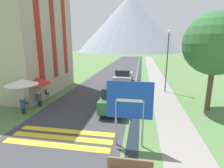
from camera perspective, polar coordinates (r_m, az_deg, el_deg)
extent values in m
plane|color=#517542|center=(24.11, 5.96, 1.74)|extent=(160.00, 160.00, 0.00)
cube|color=#38383D|center=(34.16, 2.90, 5.23)|extent=(6.40, 60.00, 0.01)
cube|color=gray|center=(33.99, 13.20, 4.85)|extent=(2.20, 60.00, 0.01)
cube|color=black|center=(33.92, 9.14, 5.01)|extent=(0.60, 60.00, 0.00)
cube|color=yellow|center=(9.34, -18.14, -18.46)|extent=(5.44, 0.44, 0.01)
cube|color=yellow|center=(9.87, -16.20, -16.47)|extent=(5.44, 0.44, 0.01)
cube|color=yellow|center=(10.43, -14.49, -14.67)|extent=(5.44, 0.44, 0.01)
cone|color=gray|center=(101.65, 5.68, 18.96)|extent=(56.80, 56.80, 29.69)
cube|color=tan|center=(19.06, -26.34, 16.56)|extent=(5.40, 8.73, 12.66)
cube|color=maroon|center=(15.57, -23.13, 17.88)|extent=(0.06, 0.70, 9.50)
cube|color=maroon|center=(17.64, -18.78, 17.57)|extent=(0.06, 0.70, 9.50)
cube|color=maroon|center=(19.80, -15.37, 17.26)|extent=(0.06, 0.70, 9.50)
cylinder|color=#9E9EA3|center=(8.49, 1.26, -12.22)|extent=(0.10, 0.10, 2.33)
cylinder|color=#9E9EA3|center=(8.42, 10.02, -12.67)|extent=(0.10, 0.10, 2.33)
cube|color=#1947B7|center=(7.99, 5.79, -5.32)|extent=(2.12, 0.05, 1.75)
cube|color=white|center=(7.96, 5.77, -5.39)|extent=(1.17, 0.02, 0.14)
cube|color=brown|center=(7.17, 5.91, -24.63)|extent=(1.70, 0.08, 0.45)
cube|color=#28663D|center=(13.15, 0.96, -4.86)|extent=(1.64, 4.58, 0.84)
cube|color=#23282D|center=(12.71, 0.82, -1.92)|extent=(1.39, 2.52, 0.68)
cylinder|color=black|center=(14.73, -1.21, -4.55)|extent=(0.18, 0.60, 0.60)
cylinder|color=black|center=(14.53, 4.86, -4.85)|extent=(0.18, 0.60, 0.60)
cylinder|color=black|center=(12.12, -3.76, -8.61)|extent=(0.18, 0.60, 0.60)
cylinder|color=black|center=(11.88, 3.67, -9.09)|extent=(0.18, 0.60, 0.60)
cube|color=#B2B2B7|center=(21.04, 3.78, 2.07)|extent=(1.90, 4.56, 0.84)
cube|color=#23282D|center=(20.68, 3.74, 4.01)|extent=(1.61, 2.51, 0.68)
cylinder|color=black|center=(22.60, 1.84, 1.80)|extent=(0.18, 0.60, 0.60)
cylinder|color=black|center=(22.43, 6.45, 1.63)|extent=(0.18, 0.60, 0.60)
cylinder|color=black|center=(19.87, 0.72, 0.18)|extent=(0.18, 0.60, 0.60)
cylinder|color=black|center=(19.68, 5.96, -0.02)|extent=(0.18, 0.60, 0.60)
cube|color=#232328|center=(16.49, -20.83, -2.94)|extent=(0.40, 0.40, 0.04)
cube|color=#232328|center=(16.29, -21.21, -2.44)|extent=(0.40, 0.04, 0.40)
cylinder|color=#232328|center=(16.77, -20.98, -3.49)|extent=(0.03, 0.03, 0.45)
cylinder|color=#232328|center=(16.60, -19.97, -3.57)|extent=(0.03, 0.03, 0.45)
cylinder|color=#232328|center=(16.50, -21.58, -3.82)|extent=(0.03, 0.03, 0.45)
cylinder|color=#232328|center=(16.32, -20.55, -3.90)|extent=(0.03, 0.03, 0.45)
cube|color=#232328|center=(15.36, -22.80, -4.29)|extent=(0.40, 0.40, 0.04)
cube|color=#232328|center=(15.16, -23.23, -3.76)|extent=(0.40, 0.04, 0.40)
cylinder|color=#232328|center=(15.65, -22.92, -4.84)|extent=(0.03, 0.03, 0.45)
cylinder|color=#232328|center=(15.47, -21.86, -4.95)|extent=(0.03, 0.03, 0.45)
cylinder|color=#232328|center=(15.38, -23.60, -5.22)|extent=(0.03, 0.03, 0.45)
cylinder|color=#232328|center=(15.20, -22.52, -5.33)|extent=(0.03, 0.03, 0.45)
cube|color=#232328|center=(14.53, -26.69, -5.67)|extent=(0.40, 0.40, 0.04)
cube|color=#232328|center=(14.33, -27.20, -5.13)|extent=(0.40, 0.04, 0.40)
cylinder|color=#232328|center=(14.82, -26.75, -6.23)|extent=(0.03, 0.03, 0.45)
cylinder|color=#232328|center=(14.63, -25.67, -6.36)|extent=(0.03, 0.03, 0.45)
cylinder|color=#232328|center=(14.57, -27.53, -6.64)|extent=(0.03, 0.03, 0.45)
cylinder|color=#232328|center=(14.37, -26.44, -6.79)|extent=(0.03, 0.03, 0.45)
cylinder|color=#B7B2A8|center=(13.40, -26.93, -3.91)|extent=(0.06, 0.06, 2.37)
cone|color=silver|center=(13.15, -27.43, 0.62)|extent=(2.16, 2.16, 0.37)
cylinder|color=#B7B2A8|center=(15.26, -23.16, -2.24)|extent=(0.06, 0.06, 2.02)
cone|color=red|center=(15.05, -23.48, 1.10)|extent=(2.21, 2.21, 0.51)
cylinder|color=#282833|center=(13.69, -27.19, -7.82)|extent=(0.14, 0.14, 0.46)
cylinder|color=#282833|center=(13.59, -26.57, -7.91)|extent=(0.14, 0.14, 0.46)
cylinder|color=navy|center=(13.48, -27.11, -5.83)|extent=(0.32, 0.32, 0.56)
sphere|color=tan|center=(13.37, -27.28, -4.28)|extent=(0.22, 0.22, 0.22)
cylinder|color=#282833|center=(14.74, -22.78, -5.90)|extent=(0.14, 0.14, 0.46)
cylinder|color=#282833|center=(14.65, -22.19, -5.97)|extent=(0.14, 0.14, 0.46)
cylinder|color=#4C4C56|center=(14.55, -22.66, -4.07)|extent=(0.32, 0.32, 0.54)
sphere|color=beige|center=(14.45, -22.79, -2.67)|extent=(0.22, 0.22, 0.22)
cylinder|color=#282833|center=(16.37, -22.17, -3.06)|extent=(0.14, 0.14, 0.96)
cylinder|color=#282833|center=(16.28, -21.63, -3.11)|extent=(0.14, 0.14, 0.96)
cylinder|color=navy|center=(16.13, -22.14, -0.45)|extent=(0.32, 0.32, 0.58)
sphere|color=beige|center=(16.05, -22.26, 0.90)|extent=(0.22, 0.22, 0.22)
cylinder|color=#515156|center=(17.93, 17.48, 6.41)|extent=(0.12, 0.12, 5.70)
sphere|color=silver|center=(17.84, 18.17, 15.92)|extent=(0.28, 0.28, 0.28)
cylinder|color=brown|center=(14.45, 29.19, -1.83)|extent=(0.36, 0.36, 2.93)
sphere|color=#336B38|center=(14.06, 30.74, 11.29)|extent=(4.32, 4.32, 4.32)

